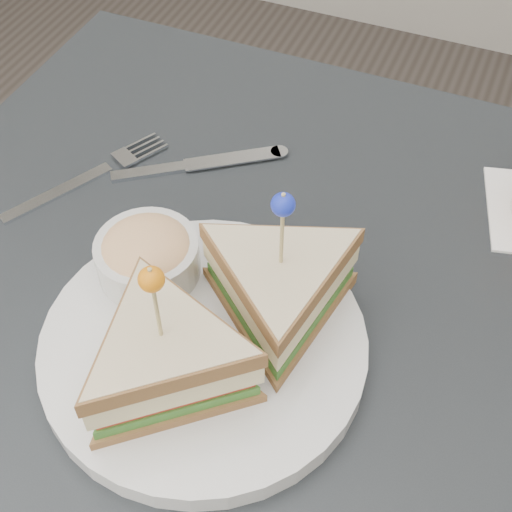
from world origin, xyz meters
The scene contains 4 objects.
table centered at (0.00, 0.00, 0.67)m, with size 0.80×0.80×0.75m.
plate_meal centered at (0.00, -0.07, 0.80)m, with size 0.34×0.34×0.17m.
cutlery_fork centered at (-0.22, 0.09, 0.75)m, with size 0.12×0.19×0.01m.
cutlery_knife centered at (-0.13, 0.15, 0.75)m, with size 0.18×0.13×0.01m.
Camera 1 is at (0.18, -0.39, 1.30)m, focal length 50.00 mm.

